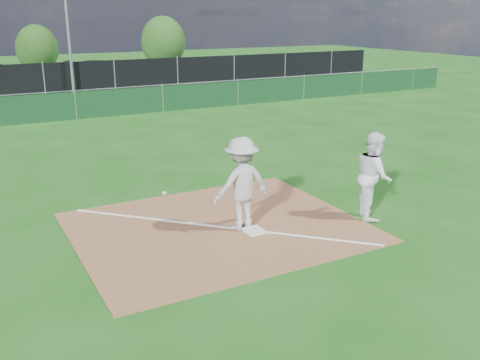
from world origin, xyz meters
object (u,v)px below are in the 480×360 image
light_pole (67,21)px  first_base (254,231)px  car_right (101,71)px  runner (374,175)px  tree_mid (37,49)px  car_mid (1,75)px  play_at_first (241,184)px  tree_right (163,42)px

light_pole → first_base: 22.72m
light_pole → car_right: size_ratio=1.67×
runner → car_right: 28.01m
car_right → tree_mid: bearing=47.6°
first_base → car_mid: 27.55m
play_at_first → car_right: (4.05, 27.22, -0.31)m
runner → light_pole: bearing=33.4°
car_right → first_base: bearing=-163.4°
runner → car_right: size_ratio=0.41×
light_pole → play_at_first: light_pole is taller
light_pole → runner: light_pole is taller
light_pole → car_mid: bearing=122.9°
first_base → runner: 3.02m
first_base → runner: runner is taller
play_at_first → tree_right: 34.85m
tree_mid → car_mid: bearing=-114.8°
play_at_first → tree_mid: 34.26m
car_mid → tree_right: tree_right is taller
tree_mid → light_pole: bearing=-90.0°
light_pole → play_at_first: size_ratio=3.29×
light_pole → runner: 23.04m
first_base → tree_mid: (0.99, 34.60, 1.82)m
play_at_first → car_right: bearing=81.5°
runner → first_base: bearing=110.5°
tree_mid → runner: bearing=-87.0°
car_mid → tree_mid: bearing=-37.2°
car_mid → tree_right: 14.39m
runner → tree_right: (7.82, 33.90, 1.20)m
first_base → car_mid: (-2.31, 27.44, 0.69)m
car_right → tree_mid: 7.71m
play_at_first → car_mid: (-2.21, 27.08, -0.27)m
light_pole → car_right: light_pole is taller
first_base → tree_right: tree_right is taller
tree_mid → tree_right: size_ratio=0.86×
runner → car_mid: (-5.16, 27.86, -0.24)m
play_at_first → tree_right: size_ratio=0.57×
first_base → play_at_first: bearing=105.8°
first_base → car_right: car_right is taller
tree_mid → play_at_first: bearing=-91.8°
car_right → light_pole: bearing=175.1°
car_mid → tree_mid: (3.30, 7.15, 1.13)m
runner → tree_mid: 35.07m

